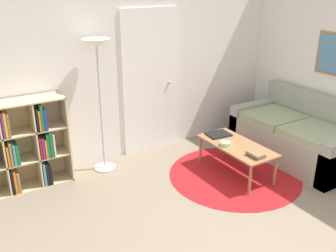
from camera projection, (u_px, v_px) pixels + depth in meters
The scene contains 10 objects.
wall_back at pixel (131, 64), 4.99m from camera, with size 7.65×0.11×2.60m.
wall_right at pixel (332, 62), 5.04m from camera, with size 0.08×5.70×2.60m.
rug at pixel (234, 175), 4.79m from camera, with size 1.67×1.67×0.01m.
bookshelf at pixel (13, 149), 4.30m from camera, with size 1.12×0.34×1.08m.
floor_lamp at pixel (97, 60), 4.45m from camera, with size 0.34×0.34×1.70m.
couch at pixel (299, 136), 5.22m from camera, with size 0.92×1.73×0.87m.
coffee_table at pixel (237, 148), 4.72m from camera, with size 0.49×1.04×0.40m.
laptop at pixel (218, 134), 4.98m from camera, with size 0.32×0.27×0.02m.
bowl at pixel (225, 144), 4.67m from camera, with size 0.14×0.14×0.05m.
book_stack_on_table at pixel (256, 154), 4.38m from camera, with size 0.15×0.21×0.05m.
Camera 1 is at (-2.16, -1.74, 2.36)m, focal length 40.00 mm.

